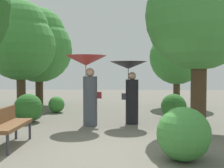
{
  "coord_description": "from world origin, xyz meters",
  "views": [
    {
      "loc": [
        0.46,
        -5.54,
        1.62
      ],
      "look_at": [
        0.0,
        3.25,
        1.25
      ],
      "focal_mm": 44.1,
      "sensor_mm": 36.0,
      "label": 1
    }
  ],
  "objects_px": {
    "person_left": "(88,75)",
    "person_right": "(130,81)",
    "tree_far_back": "(20,40)",
    "park_bench": "(8,123)",
    "tree_near_right": "(200,6)",
    "tree_near_left": "(39,44)",
    "path_marker_post": "(173,135)",
    "tree_mid_right": "(177,53)"
  },
  "relations": [
    {
      "from": "tree_near_left",
      "to": "path_marker_post",
      "type": "relative_size",
      "value": 7.87
    },
    {
      "from": "person_right",
      "to": "path_marker_post",
      "type": "bearing_deg",
      "value": -166.67
    },
    {
      "from": "park_bench",
      "to": "path_marker_post",
      "type": "relative_size",
      "value": 2.51
    },
    {
      "from": "tree_near_left",
      "to": "tree_near_right",
      "type": "xyz_separation_m",
      "value": [
        6.21,
        -5.51,
        0.45
      ]
    },
    {
      "from": "person_left",
      "to": "path_marker_post",
      "type": "xyz_separation_m",
      "value": [
        2.15,
        -2.5,
        -1.23
      ]
    },
    {
      "from": "tree_near_left",
      "to": "tree_near_right",
      "type": "distance_m",
      "value": 8.32
    },
    {
      "from": "tree_near_right",
      "to": "tree_mid_right",
      "type": "height_order",
      "value": "tree_near_right"
    },
    {
      "from": "tree_far_back",
      "to": "path_marker_post",
      "type": "xyz_separation_m",
      "value": [
        5.34,
        -5.39,
        -2.65
      ]
    },
    {
      "from": "person_right",
      "to": "park_bench",
      "type": "bearing_deg",
      "value": 132.75
    },
    {
      "from": "person_right",
      "to": "path_marker_post",
      "type": "xyz_separation_m",
      "value": [
        0.86,
        -2.86,
        -1.06
      ]
    },
    {
      "from": "person_left",
      "to": "person_right",
      "type": "distance_m",
      "value": 1.35
    },
    {
      "from": "tree_near_left",
      "to": "tree_far_back",
      "type": "bearing_deg",
      "value": -93.76
    },
    {
      "from": "tree_near_right",
      "to": "park_bench",
      "type": "bearing_deg",
      "value": -158.38
    },
    {
      "from": "person_right",
      "to": "tree_near_left",
      "type": "height_order",
      "value": "tree_near_left"
    },
    {
      "from": "person_left",
      "to": "tree_near_right",
      "type": "xyz_separation_m",
      "value": [
        3.16,
        -0.65,
        1.89
      ]
    },
    {
      "from": "tree_far_back",
      "to": "park_bench",
      "type": "bearing_deg",
      "value": -71.51
    },
    {
      "from": "person_left",
      "to": "path_marker_post",
      "type": "bearing_deg",
      "value": -142.79
    },
    {
      "from": "tree_near_right",
      "to": "tree_far_back",
      "type": "height_order",
      "value": "tree_near_right"
    },
    {
      "from": "tree_near_right",
      "to": "tree_mid_right",
      "type": "xyz_separation_m",
      "value": [
        0.35,
        5.21,
        -0.9
      ]
    },
    {
      "from": "person_right",
      "to": "path_marker_post",
      "type": "height_order",
      "value": "person_right"
    },
    {
      "from": "park_bench",
      "to": "path_marker_post",
      "type": "height_order",
      "value": "park_bench"
    },
    {
      "from": "tree_mid_right",
      "to": "tree_far_back",
      "type": "height_order",
      "value": "tree_far_back"
    },
    {
      "from": "person_right",
      "to": "park_bench",
      "type": "height_order",
      "value": "person_right"
    },
    {
      "from": "person_left",
      "to": "park_bench",
      "type": "xyz_separation_m",
      "value": [
        -1.4,
        -2.45,
        -1.02
      ]
    },
    {
      "from": "person_right",
      "to": "tree_mid_right",
      "type": "height_order",
      "value": "tree_mid_right"
    },
    {
      "from": "person_right",
      "to": "tree_far_back",
      "type": "height_order",
      "value": "tree_far_back"
    },
    {
      "from": "person_left",
      "to": "person_right",
      "type": "relative_size",
      "value": 1.09
    },
    {
      "from": "person_right",
      "to": "tree_mid_right",
      "type": "distance_m",
      "value": 4.9
    },
    {
      "from": "tree_mid_right",
      "to": "path_marker_post",
      "type": "bearing_deg",
      "value": -100.85
    },
    {
      "from": "person_right",
      "to": "park_bench",
      "type": "relative_size",
      "value": 1.3
    },
    {
      "from": "person_left",
      "to": "tree_far_back",
      "type": "xyz_separation_m",
      "value": [
        -3.19,
        2.89,
        1.42
      ]
    },
    {
      "from": "person_right",
      "to": "tree_far_back",
      "type": "distance_m",
      "value": 5.38
    },
    {
      "from": "tree_mid_right",
      "to": "person_right",
      "type": "bearing_deg",
      "value": -117.8
    },
    {
      "from": "person_left",
      "to": "person_right",
      "type": "xyz_separation_m",
      "value": [
        1.29,
        0.36,
        -0.16
      ]
    },
    {
      "from": "person_left",
      "to": "person_right",
      "type": "height_order",
      "value": "person_left"
    },
    {
      "from": "person_right",
      "to": "tree_near_left",
      "type": "bearing_deg",
      "value": 40.46
    },
    {
      "from": "path_marker_post",
      "to": "person_right",
      "type": "bearing_deg",
      "value": 106.84
    },
    {
      "from": "park_bench",
      "to": "person_left",
      "type": "bearing_deg",
      "value": -31.38
    },
    {
      "from": "person_right",
      "to": "tree_near_right",
      "type": "height_order",
      "value": "tree_near_right"
    },
    {
      "from": "person_right",
      "to": "tree_far_back",
      "type": "relative_size",
      "value": 0.43
    },
    {
      "from": "park_bench",
      "to": "tree_near_left",
      "type": "height_order",
      "value": "tree_near_left"
    },
    {
      "from": "person_right",
      "to": "tree_near_right",
      "type": "xyz_separation_m",
      "value": [
        1.87,
        -1.0,
        2.06
      ]
    }
  ]
}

